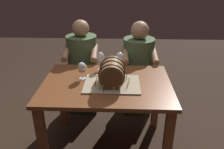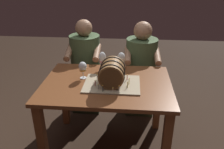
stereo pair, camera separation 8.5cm
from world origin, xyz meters
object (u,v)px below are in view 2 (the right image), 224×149
Objects in this scene: dining_table at (107,94)px; wine_glass_rose at (102,58)px; barrel_cake at (112,74)px; person_seated_right at (141,72)px; wine_glass_amber at (83,67)px; person_seated_left at (86,70)px; wine_glass_white at (121,58)px.

dining_table is 0.39m from wine_glass_rose.
barrel_cake is 0.43× the size of person_seated_right.
wine_glass_rose reaches higher than dining_table.
wine_glass_amber is 0.91m from person_seated_right.
person_seated_right reaches higher than wine_glass_amber.
dining_table is 0.79m from person_seated_right.
person_seated_left is 1.01× the size of person_seated_right.
person_seated_right reaches higher than wine_glass_white.
person_seated_right is at bearing 68.81° from barrel_cake.
wine_glass_amber is (-0.23, 0.08, 0.24)m from dining_table.
wine_glass_white is (0.12, 0.31, 0.25)m from dining_table.
person_seated_left is at bearing 138.99° from wine_glass_white.
barrel_cake is 0.35m from wine_glass_white.
wine_glass_amber is (-0.35, -0.24, -0.01)m from wine_glass_white.
wine_glass_rose is at bearing 104.41° from dining_table.
person_seated_left is at bearing 122.35° from wine_glass_rose.
barrel_cake is 0.43× the size of person_seated_left.
person_seated_right is at bearing 60.67° from wine_glass_white.
person_seated_left reaches higher than wine_glass_amber.
dining_table is 0.34m from wine_glass_amber.
person_seated_left is (-0.26, 0.41, -0.32)m from wine_glass_rose.
barrel_cake is 0.85m from person_seated_right.
wine_glass_white is 0.96× the size of wine_glass_rose.
person_seated_left reaches higher than person_seated_right.
dining_table is at bearing -110.31° from wine_glass_white.
person_seated_right is (0.57, 0.63, -0.31)m from wine_glass_amber.
wine_glass_rose is 0.17× the size of person_seated_right.
person_seated_left reaches higher than wine_glass_rose.
person_seated_right is at bearing 0.00° from person_seated_left.
person_seated_right reaches higher than dining_table.
wine_glass_white reaches higher than wine_glass_amber.
wine_glass_white is at bearing -41.01° from person_seated_left.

